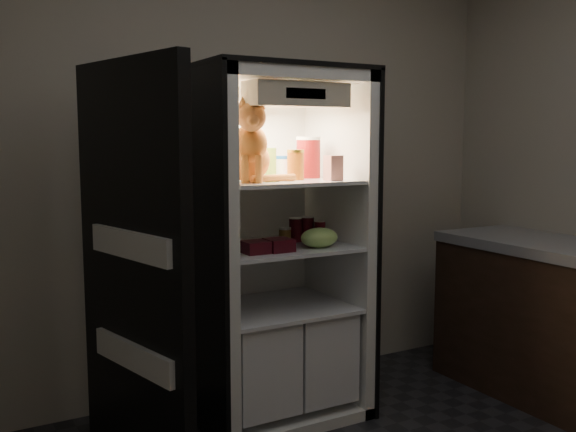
% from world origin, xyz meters
% --- Properties ---
extents(room_shell, '(3.60, 3.60, 3.60)m').
position_xyz_m(room_shell, '(0.00, 0.00, 1.62)').
color(room_shell, white).
rests_on(room_shell, floor).
extents(refrigerator, '(0.90, 0.72, 1.88)m').
position_xyz_m(refrigerator, '(0.00, 1.38, 0.79)').
color(refrigerator, white).
rests_on(refrigerator, floor).
extents(fridge_door, '(0.26, 0.86, 1.85)m').
position_xyz_m(fridge_door, '(-0.83, 1.12, 0.91)').
color(fridge_door, black).
rests_on(fridge_door, floor).
extents(tabby_cat, '(0.35, 0.42, 0.42)m').
position_xyz_m(tabby_cat, '(-0.19, 1.25, 1.45)').
color(tabby_cat, '#D45B1B').
rests_on(tabby_cat, refrigerator).
extents(parmesan_shaker, '(0.06, 0.06, 0.17)m').
position_xyz_m(parmesan_shaker, '(0.01, 1.40, 1.37)').
color(parmesan_shaker, '#238024').
rests_on(parmesan_shaker, refrigerator).
extents(mayo_tub, '(0.09, 0.09, 0.12)m').
position_xyz_m(mayo_tub, '(0.10, 1.47, 1.35)').
color(mayo_tub, white).
rests_on(mayo_tub, refrigerator).
extents(salsa_jar, '(0.09, 0.09, 0.16)m').
position_xyz_m(salsa_jar, '(0.08, 1.26, 1.37)').
color(salsa_jar, maroon).
rests_on(salsa_jar, refrigerator).
extents(pepper_jar, '(0.13, 0.13, 0.23)m').
position_xyz_m(pepper_jar, '(0.22, 1.37, 1.40)').
color(pepper_jar, '#A11A15').
rests_on(pepper_jar, refrigerator).
extents(cream_carton, '(0.08, 0.08, 0.13)m').
position_xyz_m(cream_carton, '(0.23, 1.12, 1.35)').
color(cream_carton, silver).
rests_on(cream_carton, refrigerator).
extents(soda_can_a, '(0.07, 0.07, 0.13)m').
position_xyz_m(soda_can_a, '(0.15, 1.37, 1.01)').
color(soda_can_a, black).
rests_on(soda_can_a, refrigerator).
extents(soda_can_b, '(0.07, 0.07, 0.14)m').
position_xyz_m(soda_can_b, '(0.22, 1.37, 1.01)').
color(soda_can_b, black).
rests_on(soda_can_b, refrigerator).
extents(soda_can_c, '(0.06, 0.06, 0.12)m').
position_xyz_m(soda_can_c, '(0.26, 1.30, 1.00)').
color(soda_can_c, black).
rests_on(soda_can_c, refrigerator).
extents(condiment_jar, '(0.07, 0.07, 0.09)m').
position_xyz_m(condiment_jar, '(0.05, 1.32, 0.99)').
color(condiment_jar, brown).
rests_on(condiment_jar, refrigerator).
extents(grape_bag, '(0.21, 0.15, 0.10)m').
position_xyz_m(grape_bag, '(0.16, 1.15, 0.99)').
color(grape_bag, '#84B755').
rests_on(grape_bag, refrigerator).
extents(berry_box_left, '(0.12, 0.12, 0.06)m').
position_xyz_m(berry_box_left, '(-0.21, 1.16, 0.97)').
color(berry_box_left, '#4A0C14').
rests_on(berry_box_left, refrigerator).
extents(berry_box_right, '(0.13, 0.13, 0.06)m').
position_xyz_m(berry_box_right, '(-0.08, 1.15, 0.97)').
color(berry_box_right, '#4A0C14').
rests_on(berry_box_right, refrigerator).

